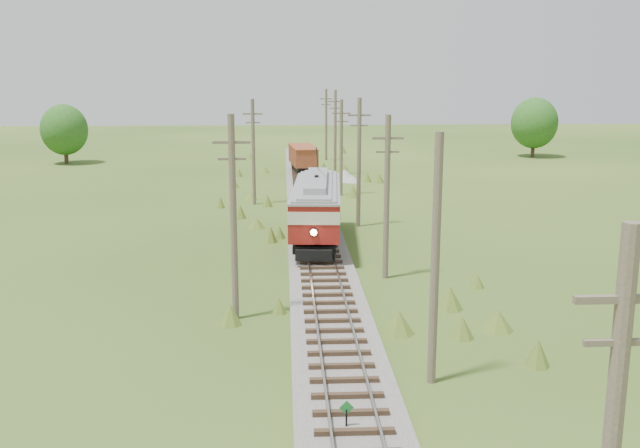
{
  "coord_description": "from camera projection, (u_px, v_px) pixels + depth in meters",
  "views": [
    {
      "loc": [
        -1.98,
        -18.14,
        10.69
      ],
      "look_at": [
        0.0,
        21.32,
        2.26
      ],
      "focal_mm": 40.0,
      "sensor_mm": 36.0,
      "label": 1
    }
  ],
  "objects": [
    {
      "name": "utility_pole_r_5",
      "position": [
        335.0,
        132.0,
        74.94
      ],
      "size": [
        1.6,
        0.3,
        8.9
      ],
      "color": "brown",
      "rests_on": "ground"
    },
    {
      "name": "railbed_main",
      "position": [
        311.0,
        216.0,
        53.22
      ],
      "size": [
        3.6,
        96.0,
        0.57
      ],
      "color": "#605B54",
      "rests_on": "ground"
    },
    {
      "name": "utility_pole_l_a",
      "position": [
        233.0,
        216.0,
        30.6
      ],
      "size": [
        1.6,
        0.3,
        9.0
      ],
      "color": "brown",
      "rests_on": "ground"
    },
    {
      "name": "utility_pole_r_1",
      "position": [
        435.0,
        261.0,
        24.17
      ],
      "size": [
        0.3,
        0.3,
        8.8
      ],
      "color": "brown",
      "rests_on": "ground"
    },
    {
      "name": "utility_pole_l_b",
      "position": [
        253.0,
        151.0,
        57.98
      ],
      "size": [
        1.6,
        0.3,
        8.6
      ],
      "color": "brown",
      "rests_on": "ground"
    },
    {
      "name": "tree_mid_a",
      "position": [
        64.0,
        130.0,
        84.26
      ],
      "size": [
        5.46,
        5.46,
        7.03
      ],
      "color": "#38281C",
      "rests_on": "ground"
    },
    {
      "name": "utility_pole_r_6",
      "position": [
        326.0,
        124.0,
        87.65
      ],
      "size": [
        1.6,
        0.3,
        8.7
      ],
      "color": "brown",
      "rests_on": "ground"
    },
    {
      "name": "gondola",
      "position": [
        303.0,
        157.0,
        75.85
      ],
      "size": [
        3.07,
        7.55,
        2.44
      ],
      "rotation": [
        0.0,
        0.0,
        0.09
      ],
      "color": "black",
      "rests_on": "ground"
    },
    {
      "name": "tree_mid_b",
      "position": [
        534.0,
        123.0,
        90.94
      ],
      "size": [
        5.88,
        5.88,
        7.57
      ],
      "color": "#38281C",
      "rests_on": "ground"
    },
    {
      "name": "utility_pole_r_4",
      "position": [
        341.0,
        147.0,
        62.27
      ],
      "size": [
        1.6,
        0.3,
        8.4
      ],
      "color": "brown",
      "rests_on": "ground"
    },
    {
      "name": "streetcar",
      "position": [
        317.0,
        204.0,
        44.54
      ],
      "size": [
        3.75,
        12.54,
        5.68
      ],
      "rotation": [
        0.0,
        0.0,
        -0.07
      ],
      "color": "black",
      "rests_on": "ground"
    },
    {
      "name": "gravel_pile",
      "position": [
        346.0,
        176.0,
        71.27
      ],
      "size": [
        3.11,
        3.29,
        1.13
      ],
      "color": "gray",
      "rests_on": "ground"
    },
    {
      "name": "utility_pole_r_2",
      "position": [
        387.0,
        196.0,
        36.87
      ],
      "size": [
        1.6,
        0.3,
        8.6
      ],
      "color": "brown",
      "rests_on": "ground"
    },
    {
      "name": "switch_marker",
      "position": [
        346.0,
        414.0,
        21.38
      ],
      "size": [
        0.45,
        0.06,
        1.08
      ],
      "color": "black",
      "rests_on": "ground"
    },
    {
      "name": "utility_pole_r_3",
      "position": [
        359.0,
        161.0,
        49.52
      ],
      "size": [
        1.6,
        0.3,
        9.0
      ],
      "color": "brown",
      "rests_on": "ground"
    }
  ]
}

